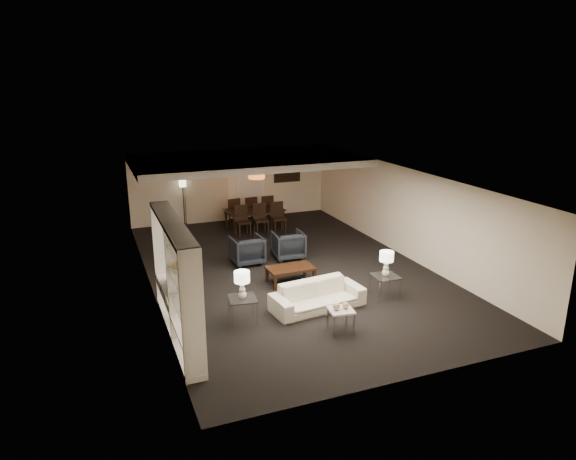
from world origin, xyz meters
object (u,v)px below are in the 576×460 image
Objects in this scene: chair_nr at (279,218)px; dining_table at (255,219)px; table_lamp_left at (242,285)px; chair_fm at (249,210)px; coffee_table at (291,275)px; sofa at (318,296)px; vase_amber at (177,264)px; floor_speaker at (179,302)px; floor_lamp at (184,203)px; table_lamp_right at (386,264)px; television at (172,274)px; marble_table at (341,320)px; chair_fr at (266,209)px; armchair_right at (288,245)px; vase_blue at (188,309)px; chair_nl at (243,221)px; chair_fl at (232,212)px; side_table_right at (385,286)px; chair_nm at (261,220)px; pendant_light at (256,175)px.

dining_table is at bearing 134.69° from chair_nr.
table_lamp_left reaches higher than chair_fm.
dining_table is at bearing 82.60° from coffee_table.
sofa is 1.78m from table_lamp_left.
vase_amber is 1.47m from floor_speaker.
table_lamp_left is 7.63m from floor_lamp.
television is (-4.72, 0.46, 0.26)m from table_lamp_right.
sofa is at bearing 12.94° from floor_speaker.
sofa reaches higher than coffee_table.
chair_fm is at bearing -15.84° from floor_lamp.
table_lamp_left is 1.24× the size of marble_table.
chair_nr is (4.16, 5.36, -0.00)m from floor_speaker.
table_lamp_left is 0.59× the size of chair_fr.
sofa is 3.36m from armchair_right.
vase_blue is 7.79m from chair_nl.
chair_nr is (0.60, -0.65, 0.16)m from dining_table.
coffee_table is 5.47m from chair_fm.
chair_fm is at bearing 172.02° from chair_fl.
chair_nr is at bearing -38.87° from television.
armchair_right is 0.54× the size of floor_lamp.
side_table_right is 0.36× the size of floor_lamp.
table_lamp_left is at bearing -136.74° from coffee_table.
side_table_right is 0.57× the size of chair_nl.
side_table_right is 0.57× the size of chair_nr.
table_lamp_right is at bearing -6.48° from sofa.
floor_lamp is at bearing 112.75° from table_lamp_right.
chair_nl is (-0.60, -0.65, 0.16)m from dining_table.
sofa is at bearing 83.58° from armchair_right.
dining_table is 1.92× the size of chair_nr.
chair_fl is (3.04, 6.56, -0.58)m from television.
chair_fr is (4.16, 6.66, -0.00)m from floor_speaker.
vase_blue reaches higher than side_table_right.
television is (-4.72, 0.46, 0.81)m from side_table_right.
sofa is 3.38m from vase_amber.
side_table_right is at bearing -95.60° from television.
chair_fl is (0.02, 8.13, 0.26)m from marble_table.
armchair_right is 4.83m from floor_lamp.
armchair_right is (0.60, 1.70, 0.18)m from coffee_table.
vase_amber is at bearing 178.31° from television.
dining_table is (0.62, 6.38, 0.03)m from sofa.
chair_nm is 1.43m from chair_fr.
armchair_right is 0.85× the size of chair_fl.
chair_nm is (0.60, 0.00, 0.00)m from chair_nl.
chair_fr is (1.22, 7.03, 0.19)m from sofa.
chair_fr is at bearing 63.13° from vase_blue.
chair_fl is at bearing -77.28° from armchair_right.
coffee_table is at bearing 76.44° from chair_fm.
table_lamp_right reaches higher than chair_fm.
pendant_light is 3.12× the size of vase_amber.
chair_fr is at bearing -32.88° from television.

